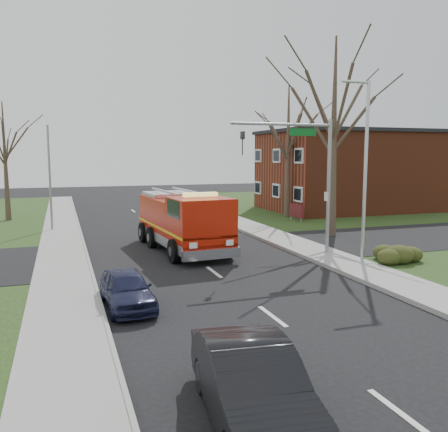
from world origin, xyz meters
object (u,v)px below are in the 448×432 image
object	(u,v)px
fire_engine	(183,223)
parked_car_maroon	(127,289)
traffic_signal_mast	(306,162)
parked_car_gray	(252,386)

from	to	relation	value
fire_engine	parked_car_maroon	distance (m)	9.58
fire_engine	traffic_signal_mast	bearing A→B (deg)	-38.44
traffic_signal_mast	parked_car_maroon	size ratio (longest dim) A/B	1.84
traffic_signal_mast	parked_car_maroon	world-z (taller)	traffic_signal_mast
fire_engine	parked_car_gray	size ratio (longest dim) A/B	1.79
parked_car_gray	traffic_signal_mast	bearing A→B (deg)	63.96
fire_engine	parked_car_gray	distance (m)	16.70
traffic_signal_mast	fire_engine	distance (m)	7.14
traffic_signal_mast	parked_car_gray	xyz separation A→B (m)	(-8.12, -12.88, -3.94)
parked_car_maroon	parked_car_gray	bearing A→B (deg)	-83.59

